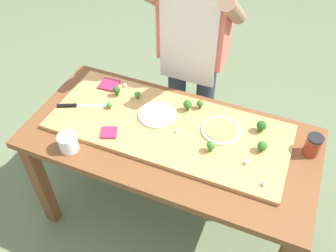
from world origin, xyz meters
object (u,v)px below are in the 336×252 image
at_px(cheese_crumble_b, 247,162).
at_px(cheese_crumble_d, 125,86).
at_px(chefs_knife, 75,106).
at_px(sauce_jar, 313,145).
at_px(cheese_crumble_c, 177,131).
at_px(broccoli_floret_front_mid, 109,105).
at_px(broccoli_floret_back_left, 200,104).
at_px(pizza_slice_near_left, 109,133).
at_px(pizza_whole_cheese_artichoke, 157,114).
at_px(prep_table, 170,150).
at_px(pizza_slice_center, 109,85).
at_px(broccoli_floret_center_right, 211,146).
at_px(broccoli_floret_back_right, 261,126).
at_px(cook_center, 193,43).
at_px(broccoli_floret_back_mid, 262,146).
at_px(pizza_whole_pesto_green, 221,130).
at_px(broccoli_floret_front_right, 188,105).
at_px(flour_cup, 68,143).
at_px(broccoli_floret_center_left, 117,90).
at_px(broccoli_floret_front_left, 137,95).
at_px(cheese_crumble_a, 264,184).

relative_size(cheese_crumble_b, cheese_crumble_d, 1.12).
height_order(chefs_knife, sauce_jar, sauce_jar).
height_order(cheese_crumble_c, sauce_jar, sauce_jar).
xyz_separation_m(broccoli_floret_front_mid, broccoli_floret_back_left, (0.47, 0.19, 0.01)).
distance_m(pizza_slice_near_left, broccoli_floret_front_mid, 0.20).
bearing_deg(cheese_crumble_d, pizza_whole_cheese_artichoke, -28.98).
relative_size(prep_table, cheese_crumble_c, 109.92).
bearing_deg(pizza_slice_center, cheese_crumble_c, -21.80).
height_order(broccoli_floret_center_right, broccoli_floret_back_right, broccoli_floret_back_right).
relative_size(broccoli_floret_front_mid, cook_center, 0.03).
bearing_deg(broccoli_floret_back_left, prep_table, -108.95).
bearing_deg(cheese_crumble_c, broccoli_floret_back_mid, 5.20).
distance_m(pizza_slice_center, broccoli_floret_back_mid, 0.97).
height_order(pizza_whole_pesto_green, broccoli_floret_front_mid, broccoli_floret_front_mid).
bearing_deg(broccoli_floret_front_right, broccoli_floret_back_mid, -17.56).
relative_size(cheese_crumble_c, flour_cup, 0.14).
bearing_deg(broccoli_floret_front_mid, cheese_crumble_c, -4.20).
xyz_separation_m(broccoli_floret_center_left, broccoli_floret_front_right, (0.42, 0.04, 0.00)).
distance_m(prep_table, broccoli_floret_front_left, 0.37).
bearing_deg(pizza_whole_pesto_green, prep_table, -154.77).
xyz_separation_m(pizza_slice_center, flour_cup, (0.05, -0.50, 0.01)).
xyz_separation_m(cheese_crumble_a, cheese_crumble_d, (-0.92, 0.39, -0.00)).
height_order(broccoli_floret_back_mid, broccoli_floret_front_right, broccoli_floret_front_right).
xyz_separation_m(cheese_crumble_d, flour_cup, (-0.05, -0.53, 0.01)).
xyz_separation_m(broccoli_floret_back_right, broccoli_floret_front_right, (-0.41, 0.01, 0.00)).
relative_size(broccoli_floret_back_left, cheese_crumble_b, 2.80).
distance_m(cheese_crumble_a, flour_cup, 0.98).
relative_size(cheese_crumble_c, cook_center, 0.01).
relative_size(chefs_knife, cheese_crumble_b, 13.31).
distance_m(broccoli_floret_back_left, cheese_crumble_c, 0.23).
bearing_deg(cook_center, chefs_knife, -130.41).
bearing_deg(pizza_slice_center, cheese_crumble_b, -16.80).
bearing_deg(cook_center, prep_table, -81.80).
bearing_deg(pizza_slice_center, flour_cup, -84.70).
bearing_deg(cheese_crumble_c, cook_center, 101.69).
distance_m(broccoli_floret_back_right, sauce_jar, 0.27).
xyz_separation_m(broccoli_floret_center_right, cheese_crumble_b, (0.19, -0.01, -0.03)).
relative_size(chefs_knife, sauce_jar, 2.19).
bearing_deg(prep_table, cheese_crumble_a, -15.24).
bearing_deg(pizza_whole_cheese_artichoke, pizza_slice_near_left, -128.67).
xyz_separation_m(broccoli_floret_back_mid, cheese_crumble_d, (-0.86, 0.19, -0.03)).
bearing_deg(pizza_whole_cheese_artichoke, cheese_crumble_b, -15.30).
distance_m(pizza_whole_pesto_green, flour_cup, 0.79).
height_order(broccoli_floret_back_right, broccoli_floret_front_right, broccoli_floret_front_right).
xyz_separation_m(broccoli_floret_center_right, cheese_crumble_a, (0.29, -0.10, -0.03)).
xyz_separation_m(broccoli_floret_front_left, flour_cup, (-0.17, -0.46, -0.01)).
xyz_separation_m(broccoli_floret_center_left, sauce_jar, (1.10, -0.00, -0.01)).
bearing_deg(pizza_slice_center, broccoli_floret_front_right, -3.05).
bearing_deg(pizza_whole_cheese_artichoke, cheese_crumble_d, 151.02).
distance_m(chefs_knife, cheese_crumble_d, 0.32).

